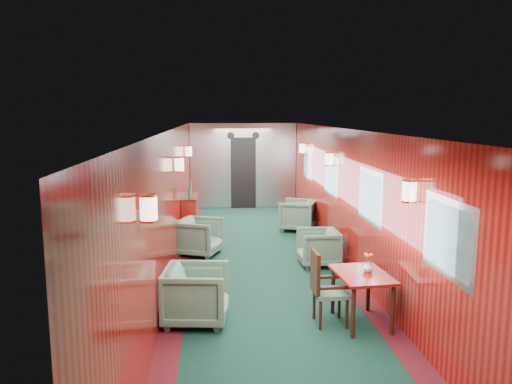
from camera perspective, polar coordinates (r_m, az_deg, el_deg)
room at (r=8.20m, az=0.82°, el=1.77°), size 12.00×12.10×2.40m
bulkhead at (r=14.11m, az=-1.47°, el=2.97°), size 2.98×0.17×2.39m
windows_right at (r=8.73m, az=10.43°, el=0.84°), size 0.02×8.60×0.80m
wall_sconces at (r=8.74m, az=0.47°, el=3.24°), size 2.97×7.97×0.25m
dining_table at (r=6.54m, az=12.01°, el=-9.97°), size 0.70×0.94×0.67m
side_chair at (r=6.47m, az=7.74°, el=-10.48°), size 0.44×0.47×0.96m
credenza at (r=10.80m, az=-7.55°, el=-2.79°), size 0.33×1.04×1.21m
flower_vase at (r=6.57m, az=12.66°, el=-8.32°), size 0.15×0.15×0.14m
armchair_left_near at (r=6.56m, az=-6.81°, el=-11.56°), size 0.89×0.87×0.74m
armchair_left_far at (r=9.54m, az=-6.48°, el=-5.12°), size 0.98×0.97×0.70m
armchair_right_near at (r=8.94m, az=7.14°, el=-6.30°), size 0.71×0.69×0.64m
armchair_right_far at (r=11.50m, az=4.78°, el=-2.64°), size 1.00×0.98×0.71m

